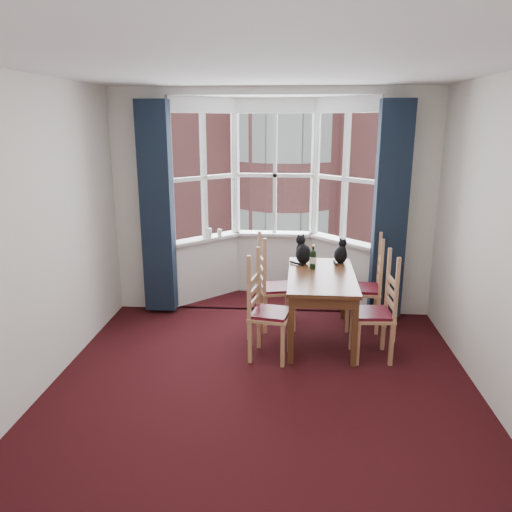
# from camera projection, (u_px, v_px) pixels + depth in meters

# --- Properties ---
(floor) EXTENTS (4.50, 4.50, 0.00)m
(floor) POSITION_uv_depth(u_px,v_px,m) (261.00, 401.00, 4.43)
(floor) COLOR black
(floor) RESTS_ON ground
(ceiling) EXTENTS (4.50, 4.50, 0.00)m
(ceiling) POSITION_uv_depth(u_px,v_px,m) (262.00, 66.00, 3.69)
(ceiling) COLOR white
(ceiling) RESTS_ON floor
(wall_left) EXTENTS (0.00, 4.50, 4.50)m
(wall_left) POSITION_uv_depth(u_px,v_px,m) (24.00, 244.00, 4.20)
(wall_left) COLOR silver
(wall_left) RESTS_ON floor
(wall_near) EXTENTS (4.00, 0.00, 4.00)m
(wall_near) POSITION_uv_depth(u_px,v_px,m) (223.00, 396.00, 1.89)
(wall_near) COLOR silver
(wall_near) RESTS_ON floor
(wall_back_pier_left) EXTENTS (0.70, 0.12, 2.80)m
(wall_back_pier_left) POSITION_uv_depth(u_px,v_px,m) (143.00, 202.00, 6.34)
(wall_back_pier_left) COLOR silver
(wall_back_pier_left) RESTS_ON floor
(wall_back_pier_right) EXTENTS (0.70, 0.12, 2.80)m
(wall_back_pier_right) POSITION_uv_depth(u_px,v_px,m) (407.00, 206.00, 6.11)
(wall_back_pier_right) COLOR silver
(wall_back_pier_right) RESTS_ON floor
(bay_window) EXTENTS (2.76, 0.94, 2.80)m
(bay_window) POSITION_uv_depth(u_px,v_px,m) (274.00, 198.00, 6.71)
(bay_window) COLOR white
(bay_window) RESTS_ON floor
(curtain_left) EXTENTS (0.38, 0.22, 2.60)m
(curtain_left) POSITION_uv_depth(u_px,v_px,m) (157.00, 209.00, 6.16)
(curtain_left) COLOR #172233
(curtain_left) RESTS_ON floor
(curtain_right) EXTENTS (0.38, 0.22, 2.60)m
(curtain_right) POSITION_uv_depth(u_px,v_px,m) (390.00, 212.00, 5.96)
(curtain_right) COLOR #172233
(curtain_right) RESTS_ON floor
(dining_table) EXTENTS (0.75, 1.38, 0.76)m
(dining_table) POSITION_uv_depth(u_px,v_px,m) (321.00, 283.00, 5.54)
(dining_table) COLOR brown
(dining_table) RESTS_ON floor
(chair_left_near) EXTENTS (0.47, 0.49, 0.92)m
(chair_left_near) POSITION_uv_depth(u_px,v_px,m) (262.00, 314.00, 5.16)
(chair_left_near) COLOR tan
(chair_left_near) RESTS_ON floor
(chair_left_far) EXTENTS (0.49, 0.50, 0.92)m
(chair_left_far) POSITION_uv_depth(u_px,v_px,m) (269.00, 289.00, 5.91)
(chair_left_far) COLOR tan
(chair_left_far) RESTS_ON floor
(chair_right_near) EXTENTS (0.42, 0.44, 0.92)m
(chair_right_near) POSITION_uv_depth(u_px,v_px,m) (381.00, 315.00, 5.13)
(chair_right_near) COLOR tan
(chair_right_near) RESTS_ON floor
(chair_right_far) EXTENTS (0.44, 0.46, 0.92)m
(chair_right_far) POSITION_uv_depth(u_px,v_px,m) (371.00, 290.00, 5.88)
(chair_right_far) COLOR tan
(chair_right_far) RESTS_ON floor
(cat_left) EXTENTS (0.26, 0.30, 0.35)m
(cat_left) POSITION_uv_depth(u_px,v_px,m) (303.00, 252.00, 5.91)
(cat_left) COLOR black
(cat_left) RESTS_ON dining_table
(cat_right) EXTENTS (0.22, 0.25, 0.30)m
(cat_right) POSITION_uv_depth(u_px,v_px,m) (341.00, 253.00, 5.94)
(cat_right) COLOR black
(cat_right) RESTS_ON dining_table
(wine_bottle) EXTENTS (0.07, 0.07, 0.28)m
(wine_bottle) POSITION_uv_depth(u_px,v_px,m) (313.00, 258.00, 5.69)
(wine_bottle) COLOR black
(wine_bottle) RESTS_ON dining_table
(candle_tall) EXTENTS (0.06, 0.06, 0.13)m
(candle_tall) POSITION_uv_depth(u_px,v_px,m) (209.00, 233.00, 6.74)
(candle_tall) COLOR white
(candle_tall) RESTS_ON bay_window
(candle_short) EXTENTS (0.06, 0.06, 0.11)m
(candle_short) POSITION_uv_depth(u_px,v_px,m) (220.00, 233.00, 6.77)
(candle_short) COLOR white
(candle_short) RESTS_ON bay_window
(street) EXTENTS (80.00, 80.00, 0.00)m
(street) POSITION_uv_depth(u_px,v_px,m) (288.00, 237.00, 37.03)
(street) COLOR #333335
(street) RESTS_ON ground
(tenement_building) EXTENTS (18.40, 7.80, 15.20)m
(tenement_building) POSITION_uv_depth(u_px,v_px,m) (286.00, 144.00, 17.48)
(tenement_building) COLOR #96514D
(tenement_building) RESTS_ON street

